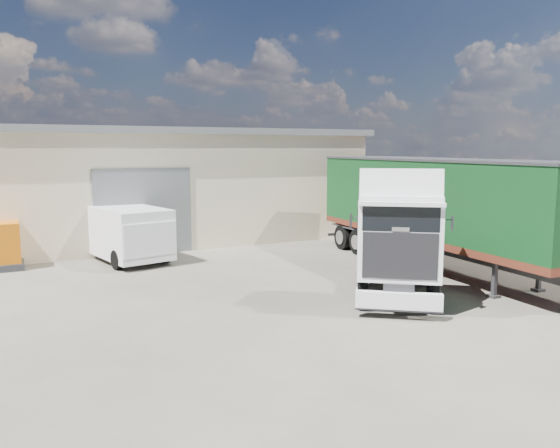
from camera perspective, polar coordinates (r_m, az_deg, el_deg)
name	(u,v)px	position (r m, az deg, el deg)	size (l,w,h in m)	color
ground	(299,312)	(15.04, 1.97, -9.20)	(120.00, 120.00, 0.00)	#2B2823
warehouse	(32,185)	(28.75, -24.46, 3.73)	(30.60, 12.60, 5.42)	beige
brick_boundary_wall	(459,218)	(26.30, 18.23, 0.62)	(0.35, 26.00, 2.50)	brown
tractor_unit	(397,245)	(16.21, 12.14, -2.15)	(5.12, 5.90, 3.90)	black
box_trailer	(435,202)	(20.71, 15.86, 2.23)	(3.12, 12.29, 4.05)	#2D2D30
panel_van	(124,232)	(22.53, -15.97, -0.85)	(3.20, 5.53, 2.12)	black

